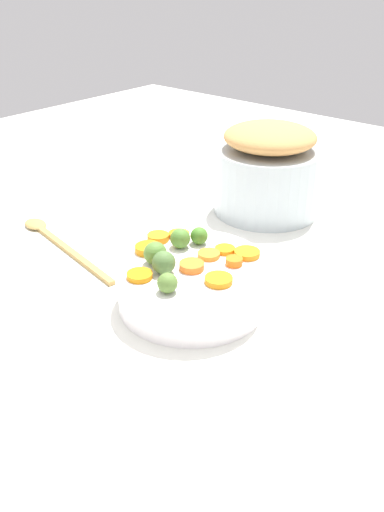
# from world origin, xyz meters

# --- Properties ---
(tabletop) EXTENTS (2.40, 2.40, 0.02)m
(tabletop) POSITION_xyz_m (0.00, 0.00, 0.01)
(tabletop) COLOR white
(tabletop) RESTS_ON ground
(serving_bowl_carrots) EXTENTS (0.23, 0.23, 0.08)m
(serving_bowl_carrots) POSITION_xyz_m (-0.02, -0.03, 0.06)
(serving_bowl_carrots) COLOR white
(serving_bowl_carrots) RESTS_ON tabletop
(metal_pot) EXTENTS (0.22, 0.22, 0.14)m
(metal_pot) POSITION_xyz_m (0.10, -0.41, 0.09)
(metal_pot) COLOR #B0BCC0
(metal_pot) RESTS_ON tabletop
(stuffing_mound) EXTENTS (0.19, 0.19, 0.05)m
(stuffing_mound) POSITION_xyz_m (0.10, -0.41, 0.18)
(stuffing_mound) COLOR tan
(stuffing_mound) RESTS_ON metal_pot
(carrot_slice_0) EXTENTS (0.04, 0.04, 0.01)m
(carrot_slice_0) POSITION_xyz_m (-0.04, -0.09, 0.10)
(carrot_slice_0) COLOR orange
(carrot_slice_0) RESTS_ON serving_bowl_carrots
(carrot_slice_1) EXTENTS (0.05, 0.05, 0.01)m
(carrot_slice_1) POSITION_xyz_m (0.01, 0.06, 0.10)
(carrot_slice_1) COLOR orange
(carrot_slice_1) RESTS_ON serving_bowl_carrots
(carrot_slice_2) EXTENTS (0.04, 0.04, 0.01)m
(carrot_slice_2) POSITION_xyz_m (0.05, -0.01, 0.10)
(carrot_slice_2) COLOR orange
(carrot_slice_2) RESTS_ON serving_bowl_carrots
(carrot_slice_3) EXTENTS (0.05, 0.05, 0.01)m
(carrot_slice_3) POSITION_xyz_m (0.07, -0.05, 0.10)
(carrot_slice_3) COLOR orange
(carrot_slice_3) RESTS_ON serving_bowl_carrots
(carrot_slice_4) EXTENTS (0.05, 0.05, 0.01)m
(carrot_slice_4) POSITION_xyz_m (-0.03, -0.01, 0.10)
(carrot_slice_4) COLOR orange
(carrot_slice_4) RESTS_ON serving_bowl_carrots
(carrot_slice_5) EXTENTS (0.04, 0.04, 0.01)m
(carrot_slice_5) POSITION_xyz_m (0.05, -0.08, 0.10)
(carrot_slice_5) COLOR orange
(carrot_slice_5) RESTS_ON serving_bowl_carrots
(carrot_slice_6) EXTENTS (0.04, 0.04, 0.01)m
(carrot_slice_6) POSITION_xyz_m (-0.07, -0.06, 0.10)
(carrot_slice_6) COLOR orange
(carrot_slice_6) RESTS_ON serving_bowl_carrots
(carrot_slice_7) EXTENTS (0.05, 0.05, 0.01)m
(carrot_slice_7) POSITION_xyz_m (-0.07, -0.10, 0.10)
(carrot_slice_7) COLOR orange
(carrot_slice_7) RESTS_ON serving_bowl_carrots
(carrot_slice_8) EXTENTS (0.05, 0.05, 0.01)m
(carrot_slice_8) POSITION_xyz_m (-0.09, -0.01, 0.10)
(carrot_slice_8) COLOR orange
(carrot_slice_8) RESTS_ON serving_bowl_carrots
(carrot_slice_9) EXTENTS (0.04, 0.04, 0.01)m
(carrot_slice_9) POSITION_xyz_m (-0.03, -0.06, 0.10)
(carrot_slice_9) COLOR orange
(carrot_slice_9) RESTS_ON serving_bowl_carrots
(brussels_sprout_0) EXTENTS (0.03, 0.03, 0.03)m
(brussels_sprout_0) POSITION_xyz_m (-0.05, 0.06, 0.11)
(brussels_sprout_0) COLOR #577A33
(brussels_sprout_0) RESTS_ON serving_bowl_carrots
(brussels_sprout_1) EXTENTS (0.03, 0.03, 0.03)m
(brussels_sprout_1) POSITION_xyz_m (-0.01, 0.02, 0.11)
(brussels_sprout_1) COLOR #4B6D36
(brussels_sprout_1) RESTS_ON serving_bowl_carrots
(brussels_sprout_2) EXTENTS (0.03, 0.03, 0.03)m
(brussels_sprout_2) POSITION_xyz_m (0.03, -0.05, 0.11)
(brussels_sprout_2) COLOR #4C7E2F
(brussels_sprout_2) RESTS_ON serving_bowl_carrots
(brussels_sprout_3) EXTENTS (0.03, 0.03, 0.03)m
(brussels_sprout_3) POSITION_xyz_m (0.01, -0.08, 0.11)
(brussels_sprout_3) COLOR #447B26
(brussels_sprout_3) RESTS_ON serving_bowl_carrots
(brussels_sprout_4) EXTENTS (0.04, 0.04, 0.04)m
(brussels_sprout_4) POSITION_xyz_m (0.02, 0.01, 0.11)
(brussels_sprout_4) COLOR #517C32
(brussels_sprout_4) RESTS_ON serving_bowl_carrots
(wooden_spoon) EXTENTS (0.32, 0.08, 0.01)m
(wooden_spoon) POSITION_xyz_m (0.33, -0.03, 0.02)
(wooden_spoon) COLOR #A68447
(wooden_spoon) RESTS_ON tabletop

